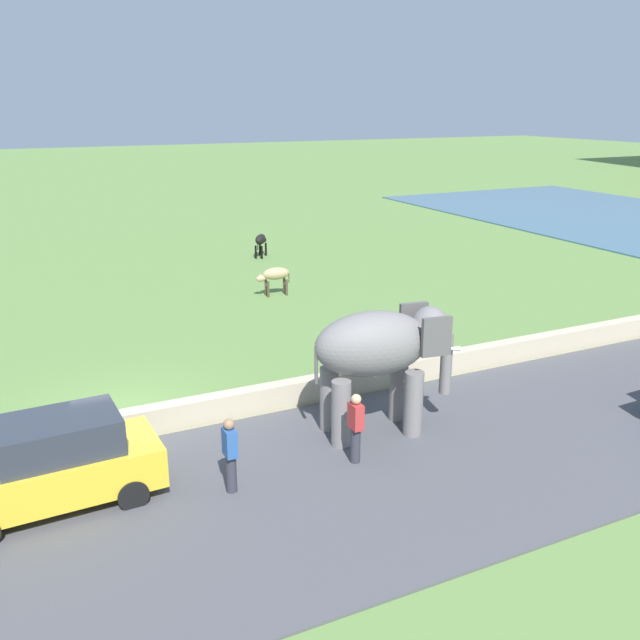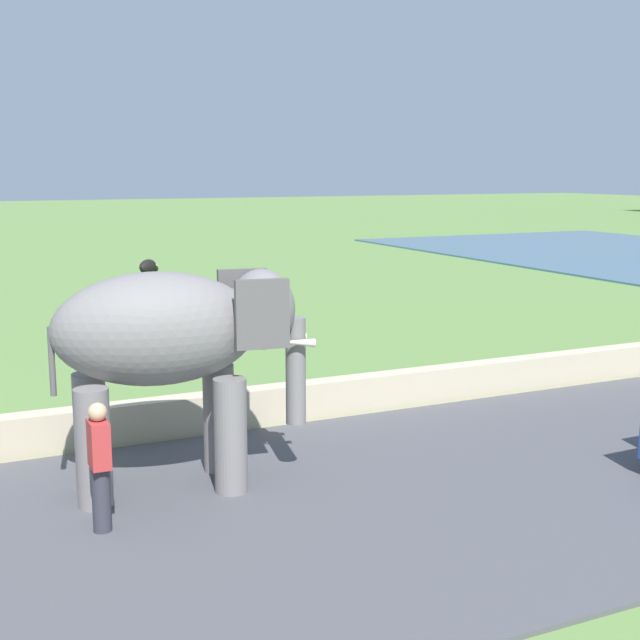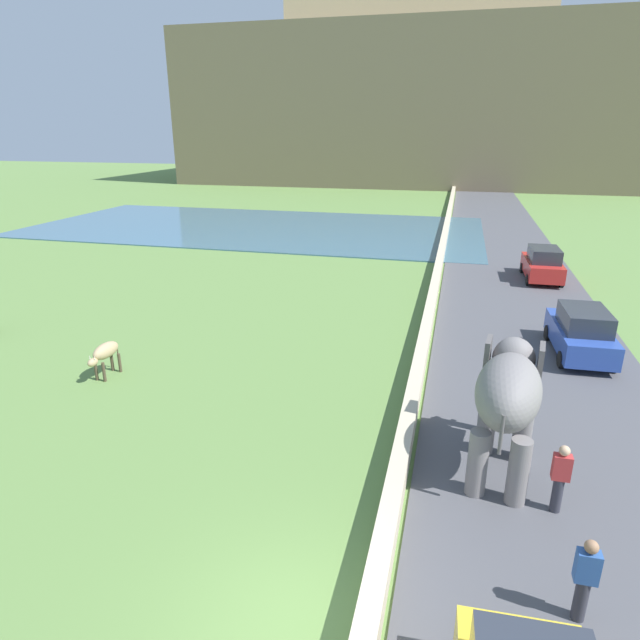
# 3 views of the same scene
# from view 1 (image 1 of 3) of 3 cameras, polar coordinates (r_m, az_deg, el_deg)

# --- Properties ---
(ground_plane) EXTENTS (220.00, 220.00, 0.00)m
(ground_plane) POSITION_cam_1_polar(r_m,az_deg,el_deg) (17.76, -16.13, -7.75)
(ground_plane) COLOR #608442
(elephant) EXTENTS (1.76, 3.55, 2.99)m
(elephant) POSITION_cam_1_polar(r_m,az_deg,el_deg) (15.58, 5.13, -2.58)
(elephant) COLOR slate
(elephant) RESTS_ON ground
(person_beside_elephant) EXTENTS (0.36, 0.22, 1.63)m
(person_beside_elephant) POSITION_cam_1_polar(r_m,az_deg,el_deg) (14.63, 2.98, -8.91)
(person_beside_elephant) COLOR #33333D
(person_beside_elephant) RESTS_ON ground
(person_trailing) EXTENTS (0.36, 0.22, 1.63)m
(person_trailing) POSITION_cam_1_polar(r_m,az_deg,el_deg) (13.70, -7.48, -11.02)
(person_trailing) COLOR #33333D
(person_trailing) RESTS_ON ground
(car_yellow) EXTENTS (1.92, 4.07, 1.80)m
(car_yellow) POSITION_cam_1_polar(r_m,az_deg,el_deg) (14.15, -21.26, -11.07)
(car_yellow) COLOR gold
(car_yellow) RESTS_ON ground
(cow_black) EXTENTS (1.31, 1.09, 1.15)m
(cow_black) POSITION_cam_1_polar(r_m,az_deg,el_deg) (34.39, -4.94, 6.62)
(cow_black) COLOR black
(cow_black) RESTS_ON ground
(cow_tan) EXTENTS (0.52, 1.40, 1.15)m
(cow_tan) POSITION_cam_1_polar(r_m,az_deg,el_deg) (27.34, -3.79, 3.74)
(cow_tan) COLOR tan
(cow_tan) RESTS_ON ground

